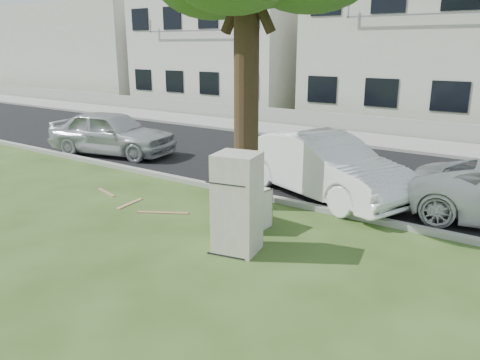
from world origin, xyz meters
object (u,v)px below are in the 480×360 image
Objects in this scene: fridge at (237,203)px; cabinet at (243,206)px; car_center at (323,165)px; car_left at (112,133)px.

cabinet is (-0.63, 1.08, -0.48)m from fridge.
car_center is (-0.16, 3.76, -0.12)m from fridge.
car_left is (-7.25, 2.84, 0.33)m from cabinet.
cabinet is 2.75m from car_center.
car_center reaches higher than cabinet.
fridge is 1.34m from cabinet.
car_center is 1.07× the size of car_left.
car_center reaches higher than car_left.
cabinet is at bearing 108.22° from fridge.
fridge is 1.72× the size of cabinet.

